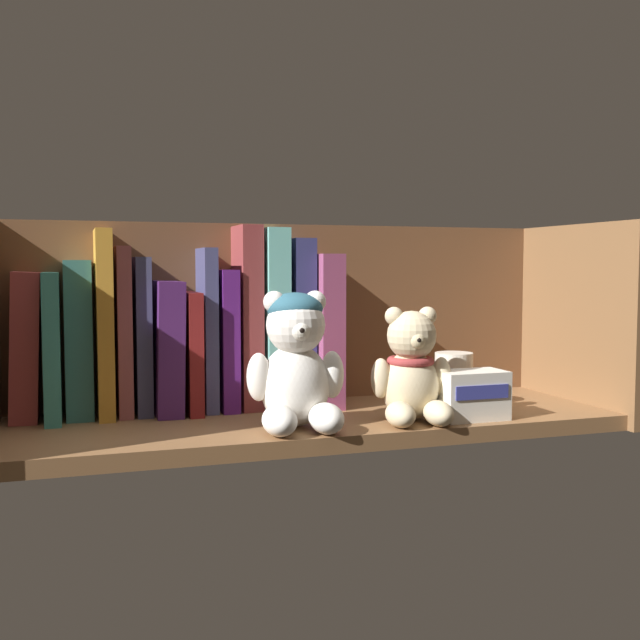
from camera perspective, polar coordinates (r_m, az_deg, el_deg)
The scene contains 21 objects.
shelf_board at distance 97.55cm, azimuth -0.26°, elevation -7.80°, with size 76.01×24.20×2.00cm, color brown.
shelf_back_panel at distance 107.88cm, azimuth -2.35°, elevation 0.02°, with size 78.41×1.20×26.92cm, color brown.
shelf_side_panel_right at distance 113.90cm, azimuth 18.64°, elevation 0.03°, with size 1.60×26.60×26.92cm, color brown.
book_0 at distance 101.08cm, azimuth -21.23°, elevation -1.82°, with size 3.29×9.30×18.35cm, color #A94040.
book_1 at distance 100.97cm, azimuth -19.46°, elevation -1.80°, with size 1.97×14.37×18.30cm, color teal.
book_2 at distance 100.88cm, azimuth -17.71°, elevation -1.34°, with size 3.30×9.57×19.80cm, color #346E67.
book_3 at distance 100.80cm, azimuth -15.95°, elevation -0.21°, with size 1.99×12.27×23.66cm, color #C28529.
book_4 at distance 101.01cm, azimuth -14.60°, elevation -0.77°, with size 1.77×9.98×21.56cm, color #944B4B.
book_5 at distance 101.24cm, azimuth -13.28°, elevation -1.12°, with size 1.93×9.82×20.20cm, color #3F4063.
book_6 at distance 101.70cm, azimuth -11.53°, elevation -1.93°, with size 3.30×13.44×17.15cm, color #471E5A.
book_7 at distance 102.17cm, azimuth -9.83°, elevation -2.29°, with size 1.81×13.67×15.71cm, color maroon.
book_8 at distance 102.25cm, azimuth -8.60°, elevation -0.67°, with size 1.71×10.47×21.42cm, color #41436F.
book_9 at distance 102.82cm, azimuth -7.25°, elevation -1.42°, with size 2.23×11.17×18.59cm, color #51196C.
book_10 at distance 103.19cm, azimuth -5.64°, elevation 0.24°, with size 2.77×10.42×24.44cm, color brown.
book_11 at distance 103.99cm, azimuth -3.83°, elevation 0.19°, with size 3.00×11.58×24.09cm, color #72C7BD.
book_12 at distance 104.94cm, azimuth -2.03°, elevation -0.14°, with size 2.84×11.27×22.75cm, color navy.
book_13 at distance 106.04cm, azimuth -0.22°, elevation -0.65°, with size 3.14×14.93×20.68cm, color #8F4066.
teddy_bear_larger at distance 89.30cm, azimuth -1.80°, elevation -3.26°, with size 11.90×12.17×16.18cm.
teddy_bear_smaller at distance 94.00cm, azimuth 6.92°, elevation -3.94°, with size 10.44×10.81×14.09cm.
pillar_candle at distance 104.95cm, azimuth 10.01°, elevation -4.43°, with size 5.16×5.16×7.35cm, color silver.
small_product_box at distance 96.87cm, azimuth 11.30°, elevation -5.54°, with size 8.42×5.39×6.06cm.
Camera 1 is at (-29.57, -90.77, 21.04)cm, focal length 42.59 mm.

